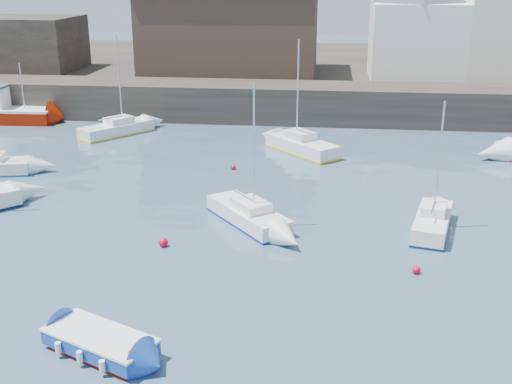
# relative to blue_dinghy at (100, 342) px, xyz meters

# --- Properties ---
(water) EXTENTS (220.00, 220.00, 0.00)m
(water) POSITION_rel_blue_dinghy_xyz_m (3.76, 0.56, -0.41)
(water) COLOR #2D4760
(water) RESTS_ON ground
(quay_wall) EXTENTS (90.00, 5.00, 3.00)m
(quay_wall) POSITION_rel_blue_dinghy_xyz_m (3.76, 35.56, 1.09)
(quay_wall) COLOR #28231E
(quay_wall) RESTS_ON ground
(land_strip) EXTENTS (90.00, 32.00, 2.80)m
(land_strip) POSITION_rel_blue_dinghy_xyz_m (3.76, 53.56, 0.99)
(land_strip) COLOR #28231E
(land_strip) RESTS_ON ground
(bldg_east_d) EXTENTS (11.14, 11.14, 8.95)m
(bldg_east_d) POSITION_rel_blue_dinghy_xyz_m (14.76, 42.06, 6.95)
(bldg_east_d) COLOR white
(bldg_east_d) RESTS_ON land_strip
(warehouse) EXTENTS (16.40, 10.40, 7.60)m
(warehouse) POSITION_rel_blue_dinghy_xyz_m (-2.24, 43.56, 6.20)
(warehouse) COLOR #3D2D26
(warehouse) RESTS_ON land_strip
(bldg_west) EXTENTS (14.00, 8.00, 5.00)m
(bldg_west) POSITION_rel_blue_dinghy_xyz_m (-24.24, 42.56, 4.89)
(bldg_west) COLOR #353028
(bldg_west) RESTS_ON land_strip
(blue_dinghy) EXTENTS (4.24, 3.15, 0.74)m
(blue_dinghy) POSITION_rel_blue_dinghy_xyz_m (0.00, 0.00, 0.00)
(blue_dinghy) COLOR #8E1300
(blue_dinghy) RESTS_ON ground
(fishing_boat) EXTENTS (7.55, 3.19, 4.91)m
(fishing_boat) POSITION_rel_blue_dinghy_xyz_m (-19.46, 32.05, 0.54)
(fishing_boat) COLOR #8E1300
(fishing_boat) RESTS_ON ground
(sailboat_b) EXTENTS (4.84, 5.44, 7.14)m
(sailboat_b) POSITION_rel_blue_dinghy_xyz_m (3.45, 12.04, 0.05)
(sailboat_b) COLOR white
(sailboat_b) RESTS_ON ground
(sailboat_c) EXTENTS (2.64, 5.04, 6.34)m
(sailboat_c) POSITION_rel_blue_dinghy_xyz_m (12.48, 12.10, 0.07)
(sailboat_c) COLOR white
(sailboat_c) RESTS_ON ground
(sailboat_f) EXTENTS (5.44, 5.63, 7.72)m
(sailboat_f) POSITION_rel_blue_dinghy_xyz_m (5.46, 25.41, 0.13)
(sailboat_f) COLOR white
(sailboat_f) RESTS_ON ground
(sailboat_h) EXTENTS (5.07, 5.77, 7.53)m
(sailboat_h) POSITION_rel_blue_dinghy_xyz_m (-8.93, 28.91, 0.08)
(sailboat_h) COLOR white
(sailboat_h) RESTS_ON ground
(buoy_near) EXTENTS (0.44, 0.44, 0.44)m
(buoy_near) POSITION_rel_blue_dinghy_xyz_m (-0.10, 8.76, -0.41)
(buoy_near) COLOR red
(buoy_near) RESTS_ON ground
(buoy_mid) EXTENTS (0.36, 0.36, 0.36)m
(buoy_mid) POSITION_rel_blue_dinghy_xyz_m (11.16, 7.27, -0.41)
(buoy_mid) COLOR red
(buoy_mid) RESTS_ON ground
(buoy_far) EXTENTS (0.34, 0.34, 0.34)m
(buoy_far) POSITION_rel_blue_dinghy_xyz_m (1.32, 21.00, -0.41)
(buoy_far) COLOR red
(buoy_far) RESTS_ON ground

